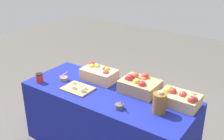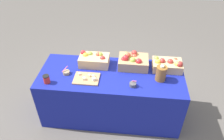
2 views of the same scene
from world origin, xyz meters
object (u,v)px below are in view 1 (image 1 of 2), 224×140
(apple_crate_left, at_px, (180,99))
(sample_bowl_near, at_px, (119,106))
(apple_crate_middle, at_px, (139,85))
(coffee_cup, at_px, (40,78))
(apple_crate_right, at_px, (99,74))
(cider_jug, at_px, (160,103))
(sample_bowl_mid, at_px, (64,79))
(cutting_board_front, at_px, (78,89))

(apple_crate_left, distance_m, sample_bowl_near, 0.60)
(apple_crate_left, height_order, sample_bowl_near, apple_crate_left)
(apple_crate_middle, xyz_separation_m, coffee_cup, (-1.05, -0.45, -0.03))
(apple_crate_middle, bearing_deg, apple_crate_right, -178.07)
(apple_crate_left, distance_m, coffee_cup, 1.57)
(apple_crate_right, bearing_deg, coffee_cup, -140.09)
(apple_crate_right, relative_size, cider_jug, 1.81)
(apple_crate_left, xyz_separation_m, sample_bowl_near, (-0.45, -0.39, -0.05))
(sample_bowl_mid, xyz_separation_m, cider_jug, (1.21, 0.01, 0.08))
(cider_jug, bearing_deg, coffee_cup, -171.76)
(apple_crate_left, relative_size, sample_bowl_mid, 3.77)
(apple_crate_middle, distance_m, sample_bowl_near, 0.41)
(apple_crate_left, relative_size, apple_crate_right, 0.96)
(sample_bowl_mid, relative_size, coffee_cup, 0.93)
(cider_jug, bearing_deg, apple_crate_right, 165.23)
(apple_crate_left, distance_m, sample_bowl_mid, 1.34)
(apple_crate_middle, height_order, apple_crate_right, apple_crate_middle)
(apple_crate_right, height_order, sample_bowl_mid, apple_crate_right)
(apple_crate_middle, distance_m, sample_bowl_mid, 0.90)
(apple_crate_middle, height_order, cutting_board_front, apple_crate_middle)
(apple_crate_middle, xyz_separation_m, sample_bowl_near, (0.02, -0.41, -0.06))
(apple_crate_middle, height_order, sample_bowl_mid, apple_crate_middle)
(apple_crate_left, distance_m, cider_jug, 0.26)
(cutting_board_front, height_order, coffee_cup, coffee_cup)
(sample_bowl_near, height_order, coffee_cup, coffee_cup)
(apple_crate_middle, bearing_deg, sample_bowl_near, -87.53)
(cutting_board_front, relative_size, cider_jug, 1.46)
(sample_bowl_near, bearing_deg, cider_jug, 25.10)
(apple_crate_right, relative_size, sample_bowl_mid, 3.92)
(sample_bowl_near, xyz_separation_m, sample_bowl_mid, (-0.87, 0.15, -0.00))
(apple_crate_left, xyz_separation_m, cutting_board_front, (-1.03, -0.32, -0.06))
(cutting_board_front, relative_size, coffee_cup, 2.95)
(sample_bowl_mid, xyz_separation_m, coffee_cup, (-0.19, -0.19, 0.03))
(apple_crate_left, xyz_separation_m, apple_crate_middle, (-0.47, 0.02, 0.01))
(apple_crate_left, bearing_deg, coffee_cup, -163.93)
(apple_crate_right, bearing_deg, apple_crate_left, -0.05)
(apple_crate_right, bearing_deg, apple_crate_middle, 1.93)
(apple_crate_left, bearing_deg, sample_bowl_mid, -169.68)
(apple_crate_right, relative_size, coffee_cup, 3.66)
(cutting_board_front, relative_size, sample_bowl_mid, 3.16)
(apple_crate_middle, distance_m, apple_crate_right, 0.52)
(apple_crate_right, bearing_deg, cider_jug, -14.77)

